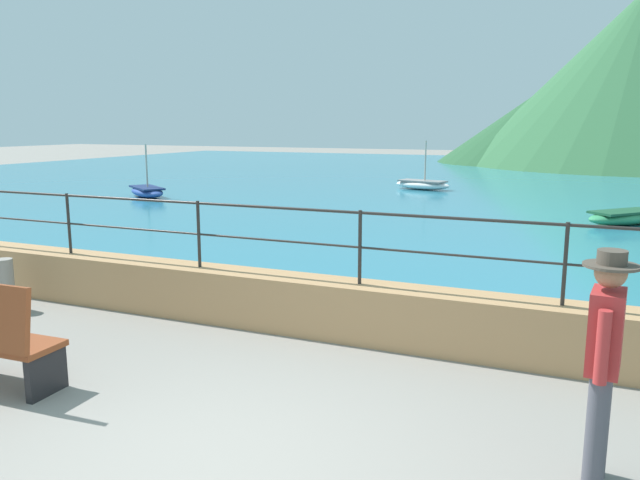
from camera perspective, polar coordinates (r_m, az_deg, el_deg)
The scene contains 10 objects.
ground_plane at distance 5.18m, azimuth -9.36°, elevation -19.83°, with size 120.00×120.00×0.00m, color gray.
promenade_wall at distance 7.70m, azimuth 3.59°, elevation -6.53°, with size 20.00×0.56×0.70m, color tan.
railing at distance 7.47m, azimuth 3.68°, elevation 0.72°, with size 18.44×0.04×0.90m.
lake_water at distance 29.78m, azimuth 18.63°, elevation 5.04°, with size 64.00×44.32×0.06m, color teal.
hill_secondary at distance 44.47m, azimuth 19.15°, elevation 9.63°, with size 13.00×13.00×4.67m, color #285633.
person_walking at distance 4.96m, azimuth 24.47°, elevation -9.62°, with size 0.38×0.57×1.75m.
bollard at distance 9.99m, azimuth -26.78°, elevation -3.59°, with size 0.24×0.24×0.72m, color gray.
boat_0 at distance 25.04m, azimuth 9.34°, elevation 5.04°, with size 2.45×1.42×1.92m.
boat_2 at distance 22.99m, azimuth -15.52°, elevation 4.31°, with size 2.40×2.05×1.85m.
boat_3 at distance 17.85m, azimuth 26.02°, elevation 1.91°, with size 2.22×2.30×0.36m.
Camera 1 is at (2.48, -3.73, 2.61)m, focal length 35.05 mm.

